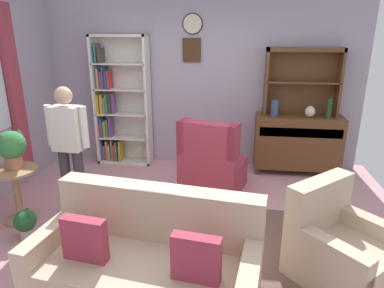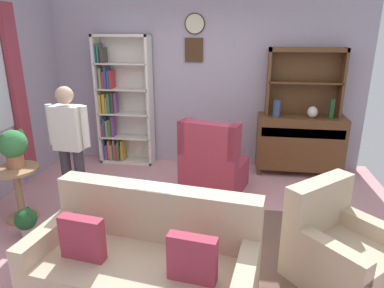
{
  "view_description": "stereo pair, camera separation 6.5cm",
  "coord_description": "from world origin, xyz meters",
  "views": [
    {
      "loc": [
        0.59,
        -3.38,
        2.15
      ],
      "look_at": [
        0.1,
        0.2,
        0.95
      ],
      "focal_mm": 32.02,
      "sensor_mm": 36.0,
      "label": 1
    },
    {
      "loc": [
        0.65,
        -3.37,
        2.15
      ],
      "look_at": [
        0.1,
        0.2,
        0.95
      ],
      "focal_mm": 32.02,
      "sensor_mm": 36.0,
      "label": 2
    }
  ],
  "objects": [
    {
      "name": "wall_back",
      "position": [
        -0.0,
        2.13,
        1.41
      ],
      "size": [
        5.0,
        0.09,
        2.8
      ],
      "color": "#A399AD",
      "rests_on": "ground_plane"
    },
    {
      "name": "area_rug",
      "position": [
        0.2,
        -0.3,
        0.0
      ],
      "size": [
        2.47,
        1.7,
        0.01
      ],
      "primitive_type": "cube",
      "color": "brown",
      "rests_on": "ground_plane"
    },
    {
      "name": "vase_tall",
      "position": [
        1.14,
        1.78,
        1.05
      ],
      "size": [
        0.11,
        0.11,
        0.25
      ],
      "primitive_type": "cylinder",
      "color": "#33476B",
      "rests_on": "sideboard"
    },
    {
      "name": "wingback_chair",
      "position": [
        0.27,
        0.97,
        0.38
      ],
      "size": [
        0.95,
        0.97,
        1.05
      ],
      "color": "#A33347",
      "rests_on": "ground_plane"
    },
    {
      "name": "vase_round",
      "position": [
        1.66,
        1.79,
        1.01
      ],
      "size": [
        0.15,
        0.15,
        0.17
      ],
      "primitive_type": "ellipsoid",
      "color": "beige",
      "rests_on": "sideboard"
    },
    {
      "name": "sideboard",
      "position": [
        1.53,
        1.86,
        0.51
      ],
      "size": [
        1.3,
        0.45,
        0.92
      ],
      "color": "brown",
      "rests_on": "ground_plane"
    },
    {
      "name": "person_reading",
      "position": [
        -1.35,
        0.19,
        0.91
      ],
      "size": [
        0.52,
        0.22,
        1.56
      ],
      "color": "#38333D",
      "rests_on": "ground_plane"
    },
    {
      "name": "armchair_floral",
      "position": [
        1.54,
        -0.62,
        0.29
      ],
      "size": [
        1.08,
        1.08,
        0.88
      ],
      "color": "#C6AD8E",
      "rests_on": "ground_plane"
    },
    {
      "name": "bottle_wine",
      "position": [
        1.92,
        1.77,
        1.07
      ],
      "size": [
        0.07,
        0.07,
        0.29
      ],
      "primitive_type": "cylinder",
      "color": "#194223",
      "rests_on": "sideboard"
    },
    {
      "name": "sideboard_hutch",
      "position": [
        1.53,
        1.97,
        1.56
      ],
      "size": [
        1.1,
        0.26,
        1.0
      ],
      "color": "brown",
      "rests_on": "sideboard"
    },
    {
      "name": "plant_stand",
      "position": [
        -1.91,
        -0.09,
        0.4
      ],
      "size": [
        0.52,
        0.52,
        0.65
      ],
      "color": "#A87F56",
      "rests_on": "ground_plane"
    },
    {
      "name": "couch_floral",
      "position": [
        -0.09,
        -1.1,
        0.31
      ],
      "size": [
        1.9,
        1.08,
        0.9
      ],
      "color": "#C6AD8E",
      "rests_on": "ground_plane"
    },
    {
      "name": "bookshelf",
      "position": [
        -1.37,
        1.94,
        0.99
      ],
      "size": [
        0.9,
        0.3,
        2.1
      ],
      "color": "silver",
      "rests_on": "ground_plane"
    },
    {
      "name": "ground_plane",
      "position": [
        0.0,
        0.0,
        -0.01
      ],
      "size": [
        5.4,
        4.6,
        0.02
      ],
      "primitive_type": "cube",
      "color": "#C68C93"
    },
    {
      "name": "potted_plant_small",
      "position": [
        -1.63,
        -0.42,
        0.19
      ],
      "size": [
        0.24,
        0.24,
        0.33
      ],
      "color": "beige",
      "rests_on": "ground_plane"
    },
    {
      "name": "potted_plant_large",
      "position": [
        -1.91,
        -0.06,
        0.91
      ],
      "size": [
        0.32,
        0.32,
        0.44
      ],
      "color": "#AD6B4C",
      "rests_on": "plant_stand"
    }
  ]
}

